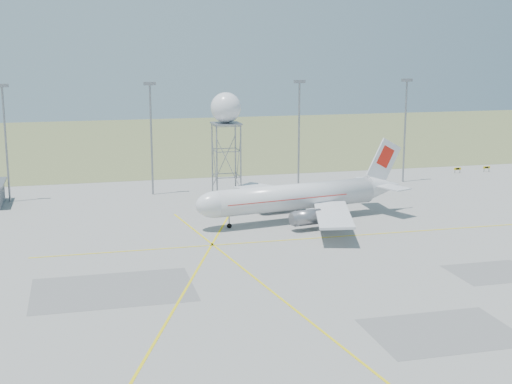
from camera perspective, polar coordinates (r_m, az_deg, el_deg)
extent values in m
plane|color=#969591|center=(72.26, 5.63, -10.35)|extent=(400.00, 400.00, 0.00)
cube|color=#495A31|center=(205.95, -7.69, 4.10)|extent=(400.00, 120.00, 0.03)
cylinder|color=gray|center=(130.52, -19.36, 3.56)|extent=(0.36, 0.36, 20.00)
cube|color=gray|center=(129.57, -19.67, 8.03)|extent=(2.20, 0.50, 0.60)
cylinder|color=gray|center=(130.64, -8.37, 4.11)|extent=(0.36, 0.36, 20.00)
cube|color=gray|center=(129.70, -8.50, 8.58)|extent=(2.20, 0.50, 0.60)
cylinder|color=gray|center=(136.33, 3.45, 4.53)|extent=(0.36, 0.36, 20.00)
cube|color=gray|center=(135.43, 3.50, 8.81)|extent=(2.20, 0.50, 0.60)
cylinder|color=gray|center=(144.50, 11.82, 4.71)|extent=(0.36, 0.36, 20.00)
cube|color=gray|center=(143.65, 11.99, 8.75)|extent=(2.20, 0.50, 0.60)
cylinder|color=black|center=(158.13, 15.62, 1.60)|extent=(0.10, 0.10, 0.80)
cylinder|color=black|center=(158.72, 16.00, 1.61)|extent=(0.10, 0.10, 0.80)
cube|color=yellow|center=(158.33, 15.82, 1.80)|extent=(1.60, 0.15, 0.50)
cube|color=black|center=(158.26, 15.84, 1.80)|extent=(0.80, 0.03, 0.30)
cylinder|color=black|center=(161.70, 17.78, 1.69)|extent=(0.10, 0.10, 0.80)
cylinder|color=black|center=(162.34, 18.14, 1.70)|extent=(0.10, 0.10, 0.80)
cube|color=yellow|center=(161.93, 17.97, 1.89)|extent=(1.60, 0.15, 0.50)
cube|color=black|center=(161.86, 17.99, 1.88)|extent=(0.80, 0.03, 0.30)
cylinder|color=silver|center=(110.85, 3.17, -0.38)|extent=(26.58, 8.48, 4.04)
ellipsoid|color=silver|center=(105.61, -3.19, -0.99)|extent=(7.07, 5.09, 4.04)
cube|color=black|center=(105.06, -3.81, -0.73)|extent=(1.89, 2.45, 0.99)
cone|color=silver|center=(118.94, 10.11, 0.44)|extent=(6.67, 5.02, 4.04)
cube|color=silver|center=(118.19, 10.19, 2.46)|extent=(6.43, 1.41, 7.60)
cube|color=red|center=(118.19, 10.28, 2.80)|extent=(3.49, 0.94, 3.90)
cube|color=silver|center=(121.20, 9.07, 0.93)|extent=(4.14, 6.03, 0.18)
cube|color=silver|center=(115.95, 10.81, 0.38)|extent=(4.14, 6.03, 0.18)
cube|color=silver|center=(119.68, 1.81, 0.05)|extent=(13.41, 15.95, 0.36)
cube|color=silver|center=(104.03, 6.19, -1.81)|extent=(9.15, 16.88, 0.36)
cylinder|color=slate|center=(115.95, 1.39, -0.79)|extent=(4.58, 3.02, 2.32)
cylinder|color=slate|center=(105.77, 4.12, -2.05)|extent=(4.58, 3.02, 2.32)
cube|color=red|center=(109.94, 2.23, -0.42)|extent=(20.61, 7.49, 0.12)
cylinder|color=black|center=(107.12, -2.16, -2.66)|extent=(0.82, 0.82, 0.91)
cube|color=black|center=(112.53, 4.06, -1.97)|extent=(2.03, 6.15, 0.91)
cylinder|color=gray|center=(112.42, 4.06, -1.75)|extent=(0.28, 0.28, 1.82)
cylinder|color=gray|center=(122.02, -3.15, 2.17)|extent=(0.25, 0.25, 13.66)
cylinder|color=gray|center=(122.88, -1.23, 2.26)|extent=(0.25, 0.25, 13.66)
cylinder|color=gray|center=(126.93, -1.65, 2.56)|extent=(0.25, 0.25, 13.66)
cylinder|color=gray|center=(126.09, -3.52, 2.48)|extent=(0.25, 0.25, 13.66)
cube|color=gray|center=(123.53, -2.41, 5.50)|extent=(4.80, 4.80, 0.26)
sphere|color=silver|center=(123.26, -2.43, 6.76)|extent=(5.26, 5.26, 5.26)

